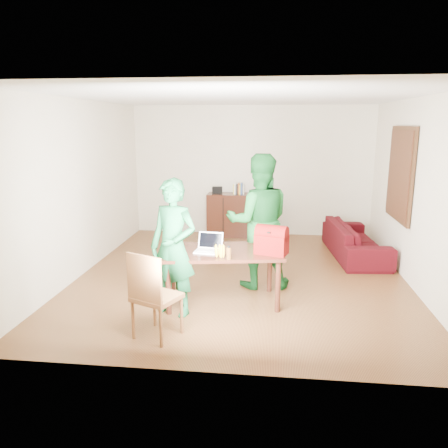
# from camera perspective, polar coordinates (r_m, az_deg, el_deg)

# --- Properties ---
(room) EXTENTS (5.20, 5.70, 2.90)m
(room) POSITION_cam_1_polar(r_m,az_deg,el_deg) (6.69, 2.52, 4.20)
(room) COLOR #452111
(room) RESTS_ON ground
(table) EXTENTS (1.64, 1.09, 0.72)m
(table) POSITION_cam_1_polar(r_m,az_deg,el_deg) (5.72, -0.23, -4.30)
(table) COLOR black
(table) RESTS_ON ground
(chair) EXTENTS (0.59, 0.58, 1.00)m
(chair) POSITION_cam_1_polar(r_m,az_deg,el_deg) (4.98, -8.81, -11.32)
(chair) COLOR brown
(chair) RESTS_ON ground
(person_near) EXTENTS (0.72, 0.59, 1.70)m
(person_near) POSITION_cam_1_polar(r_m,az_deg,el_deg) (5.37, -6.63, -3.09)
(person_near) COLOR #12542B
(person_near) RESTS_ON ground
(person_far) EXTENTS (1.03, 0.86, 1.93)m
(person_far) POSITION_cam_1_polar(r_m,az_deg,el_deg) (6.25, 4.55, 0.33)
(person_far) COLOR #12541F
(person_far) RESTS_ON ground
(laptop) EXTENTS (0.35, 0.26, 0.23)m
(laptop) POSITION_cam_1_polar(r_m,az_deg,el_deg) (5.61, -2.13, -3.25)
(laptop) COLOR white
(laptop) RESTS_ON table
(bananas) EXTENTS (0.20, 0.16, 0.06)m
(bananas) POSITION_cam_1_polar(r_m,az_deg,el_deg) (5.38, -0.55, -4.08)
(bananas) COLOR gold
(bananas) RESTS_ON table
(bottle) EXTENTS (0.07, 0.07, 0.17)m
(bottle) POSITION_cam_1_polar(r_m,az_deg,el_deg) (5.30, 0.62, -3.76)
(bottle) COLOR brown
(bottle) RESTS_ON table
(red_bag) EXTENTS (0.45, 0.34, 0.29)m
(red_bag) POSITION_cam_1_polar(r_m,az_deg,el_deg) (5.54, 6.23, -2.43)
(red_bag) COLOR maroon
(red_bag) RESTS_ON table
(sofa) EXTENTS (0.96, 2.07, 0.59)m
(sofa) POSITION_cam_1_polar(r_m,az_deg,el_deg) (8.16, 16.77, -2.03)
(sofa) COLOR #400811
(sofa) RESTS_ON ground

